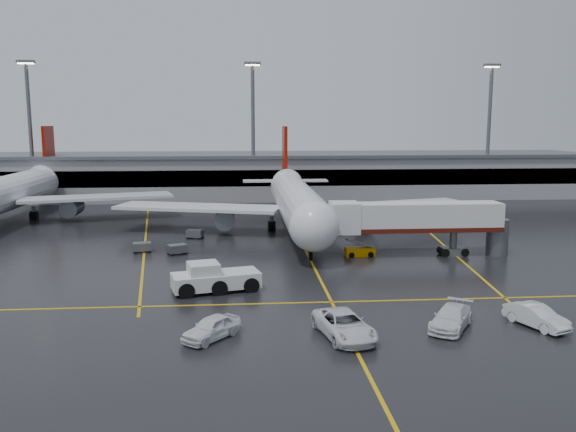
{
  "coord_description": "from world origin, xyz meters",
  "views": [
    {
      "loc": [
        -7.24,
        -67.93,
        14.52
      ],
      "look_at": [
        -2.0,
        -2.0,
        4.0
      ],
      "focal_mm": 36.65,
      "sensor_mm": 36.0,
      "label": 1
    }
  ],
  "objects": [
    {
      "name": "apron_line_left",
      "position": [
        -20.0,
        10.0,
        0.01
      ],
      "size": [
        9.99,
        69.35,
        0.02
      ],
      "primitive_type": "cube",
      "rotation": [
        0.0,
        0.0,
        0.14
      ],
      "color": "gold",
      "rests_on": "ground"
    },
    {
      "name": "pushback_tractor",
      "position": [
        -9.78,
        -18.0,
        1.07
      ],
      "size": [
        8.02,
        4.8,
        2.69
      ],
      "color": "silver",
      "rests_on": "ground"
    },
    {
      "name": "terminal",
      "position": [
        0.0,
        47.93,
        4.32
      ],
      "size": [
        122.0,
        19.0,
        8.6
      ],
      "color": "gray",
      "rests_on": "ground"
    },
    {
      "name": "apron_line_centre",
      "position": [
        0.0,
        0.0,
        0.01
      ],
      "size": [
        0.25,
        90.0,
        0.02
      ],
      "primitive_type": "cube",
      "color": "gold",
      "rests_on": "ground"
    },
    {
      "name": "light_mast_left",
      "position": [
        -45.0,
        42.0,
        14.47
      ],
      "size": [
        3.0,
        1.2,
        25.45
      ],
      "color": "#595B60",
      "rests_on": "ground"
    },
    {
      "name": "service_van_a",
      "position": [
        -0.37,
        -29.97,
        0.87
      ],
      "size": [
        4.18,
        6.75,
        1.74
      ],
      "primitive_type": "imported",
      "rotation": [
        0.0,
        0.0,
        0.22
      ],
      "color": "silver",
      "rests_on": "ground"
    },
    {
      "name": "baggage_cart_c",
      "position": [
        -13.23,
        6.0,
        0.63
      ],
      "size": [
        2.28,
        1.8,
        1.12
      ],
      "color": "#595B60",
      "rests_on": "ground"
    },
    {
      "name": "service_van_d",
      "position": [
        -9.39,
        -29.54,
        0.79
      ],
      "size": [
        4.41,
        4.72,
        1.57
      ],
      "primitive_type": "imported",
      "rotation": [
        0.0,
        0.0,
        -0.71
      ],
      "color": "white",
      "rests_on": "ground"
    },
    {
      "name": "service_van_c",
      "position": [
        13.74,
        -28.99,
        0.8
      ],
      "size": [
        3.41,
        5.16,
        1.61
      ],
      "primitive_type": "imported",
      "rotation": [
        0.0,
        0.0,
        0.39
      ],
      "color": "silver",
      "rests_on": "ground"
    },
    {
      "name": "baggage_cart_a",
      "position": [
        -14.49,
        -3.09,
        0.63
      ],
      "size": [
        2.37,
        2.05,
        1.12
      ],
      "color": "#595B60",
      "rests_on": "ground"
    },
    {
      "name": "ground",
      "position": [
        0.0,
        0.0,
        0.0
      ],
      "size": [
        220.0,
        220.0,
        0.0
      ],
      "primitive_type": "plane",
      "color": "black",
      "rests_on": "ground"
    },
    {
      "name": "belt_loader",
      "position": [
        5.64,
        -5.56,
        0.5
      ],
      "size": [
        3.26,
        1.64,
        2.03
      ],
      "color": "#D58900",
      "rests_on": "ground"
    },
    {
      "name": "light_mast_mid",
      "position": [
        -5.0,
        42.0,
        14.47
      ],
      "size": [
        3.0,
        1.2,
        25.45
      ],
      "color": "#595B60",
      "rests_on": "ground"
    },
    {
      "name": "service_van_b",
      "position": [
        7.56,
        -28.8,
        0.79
      ],
      "size": [
        4.84,
        5.72,
        1.57
      ],
      "primitive_type": "imported",
      "rotation": [
        0.0,
        0.0,
        -0.59
      ],
      "color": "silver",
      "rests_on": "ground"
    },
    {
      "name": "second_airliner",
      "position": [
        -42.0,
        21.7,
        4.21
      ],
      "size": [
        48.8,
        45.6,
        14.1
      ],
      "color": "silver",
      "rests_on": "ground"
    },
    {
      "name": "apron_line_stop",
      "position": [
        0.0,
        -22.0,
        0.01
      ],
      "size": [
        60.0,
        0.25,
        0.02
      ],
      "primitive_type": "cube",
      "color": "gold",
      "rests_on": "ground"
    },
    {
      "name": "main_airliner",
      "position": [
        0.0,
        9.7,
        4.21
      ],
      "size": [
        48.8,
        45.6,
        14.1
      ],
      "color": "silver",
      "rests_on": "ground"
    },
    {
      "name": "light_mast_right",
      "position": [
        40.0,
        42.0,
        14.47
      ],
      "size": [
        3.0,
        1.2,
        25.45
      ],
      "color": "#595B60",
      "rests_on": "ground"
    },
    {
      "name": "baggage_cart_b",
      "position": [
        -18.57,
        -1.66,
        0.63
      ],
      "size": [
        2.21,
        1.66,
        1.12
      ],
      "color": "#595B60",
      "rests_on": "ground"
    },
    {
      "name": "apron_line_right",
      "position": [
        18.0,
        10.0,
        0.01
      ],
      "size": [
        7.57,
        69.64,
        0.02
      ],
      "primitive_type": "cube",
      "rotation": [
        0.0,
        0.0,
        -0.1
      ],
      "color": "gold",
      "rests_on": "ground"
    },
    {
      "name": "jet_bridge",
      "position": [
        11.87,
        -6.0,
        3.93
      ],
      "size": [
        19.9,
        3.4,
        6.05
      ],
      "color": "silver",
      "rests_on": "ground"
    }
  ]
}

